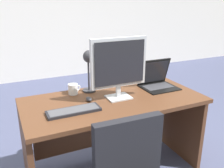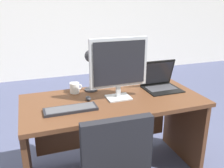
# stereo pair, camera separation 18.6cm
# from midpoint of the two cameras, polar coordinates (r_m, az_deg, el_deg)

# --- Properties ---
(ground) EXTENTS (12.00, 12.00, 0.00)m
(ground) POSITION_cam_midpoint_polar(r_m,az_deg,el_deg) (3.69, -6.15, -5.58)
(ground) COLOR #474C6B
(back_wall) EXTENTS (10.00, 0.10, 2.80)m
(back_wall) POSITION_cam_midpoint_polar(r_m,az_deg,el_deg) (5.06, -11.54, 17.20)
(back_wall) COLOR silver
(back_wall) RESTS_ON ground
(desk) EXTENTS (1.51, 0.73, 0.73)m
(desk) POSITION_cam_midpoint_polar(r_m,az_deg,el_deg) (2.22, 2.33, -8.37)
(desk) COLOR #56331E
(desk) RESTS_ON ground
(monitor) EXTENTS (0.49, 0.16, 0.51)m
(monitor) POSITION_cam_midpoint_polar(r_m,az_deg,el_deg) (2.00, 4.28, 4.42)
(monitor) COLOR #B7BABF
(monitor) RESTS_ON desk
(laptop) EXTENTS (0.32, 0.28, 0.26)m
(laptop) POSITION_cam_midpoint_polar(r_m,az_deg,el_deg) (2.37, 13.17, 0.92)
(laptop) COLOR black
(laptop) RESTS_ON desk
(keyboard) EXTENTS (0.40, 0.14, 0.02)m
(keyboard) POSITION_cam_midpoint_polar(r_m,az_deg,el_deg) (1.88, -6.73, -5.86)
(keyboard) COLOR black
(keyboard) RESTS_ON desk
(mouse) EXTENTS (0.04, 0.08, 0.03)m
(mouse) POSITION_cam_midpoint_polar(r_m,az_deg,el_deg) (2.05, -2.92, -3.35)
(mouse) COLOR #2D2D33
(mouse) RESTS_ON desk
(desk_lamp) EXTENTS (0.12, 0.14, 0.38)m
(desk_lamp) POSITION_cam_midpoint_polar(r_m,az_deg,el_deg) (2.16, -2.46, 5.18)
(desk_lamp) COLOR #2D2D33
(desk_lamp) RESTS_ON desk
(coffee_mug) EXTENTS (0.11, 0.08, 0.09)m
(coffee_mug) POSITION_cam_midpoint_polar(r_m,az_deg,el_deg) (2.21, -6.23, -0.91)
(coffee_mug) COLOR white
(coffee_mug) RESTS_ON desk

